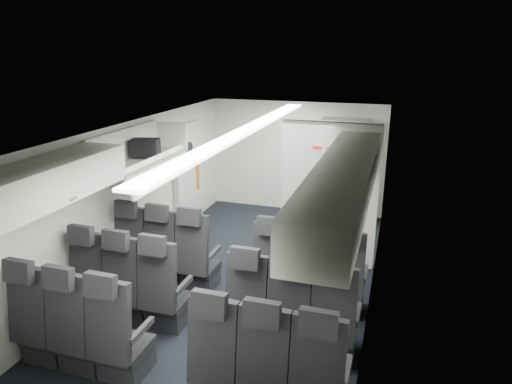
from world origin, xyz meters
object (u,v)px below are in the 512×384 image
Objects in this scene: seat_row_front at (234,268)px; galley_unit at (343,171)px; carry_on_bag at (145,147)px; seat_row_mid at (206,303)px; seat_row_rear at (168,353)px; boarding_door at (188,175)px; flight_attendant at (303,188)px.

seat_row_front is 3.43m from galley_unit.
seat_row_front is 8.87× the size of carry_on_bag.
carry_on_bag is at bearing 137.73° from seat_row_mid.
galley_unit is (0.95, 5.05, 0.55)m from seat_row_rear.
galley_unit is (0.95, 3.25, 0.55)m from seat_row_front.
boarding_door is at bearing 81.89° from carry_on_bag.
carry_on_bag is at bearing 160.61° from flight_attendant.
flight_attendant is at bearing 84.61° from seat_row_rear.
carry_on_bag reaches higher than seat_row_rear.
carry_on_bag reaches higher than seat_row_front.
carry_on_bag reaches higher than seat_row_mid.
seat_row_front is 1.00× the size of seat_row_rear.
seat_row_rear is at bearing -90.00° from seat_row_mid.
flight_attendant is (0.39, 2.35, 0.43)m from seat_row_front.
seat_row_rear is (0.00, -1.80, 0.00)m from seat_row_front.
carry_on_bag is (-2.37, -2.86, 0.87)m from galley_unit.
galley_unit is at bearing 24.28° from boarding_door.
carry_on_bag is (0.21, -1.69, 0.86)m from boarding_door.
seat_row_rear is 4.19m from flight_attendant.
boarding_door is at bearing 112.87° from seat_row_rear.
seat_row_mid is at bearing -57.62° from carry_on_bag.
galley_unit is 1.07m from flight_attendant.
seat_row_front is at bearing -30.84° from carry_on_bag.
flight_attendant reaches higher than seat_row_rear.
seat_row_front is 2.42m from flight_attendant.
seat_row_rear is 4.25m from boarding_door.
seat_row_front and seat_row_rear have the same top height.
seat_row_mid is 1.99× the size of flight_attendant.
boarding_door is at bearing 118.77° from seat_row_mid.
seat_row_front is at bearing 90.00° from seat_row_rear.
seat_row_mid is at bearing -90.00° from seat_row_front.
seat_row_mid is 1.75× the size of galley_unit.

